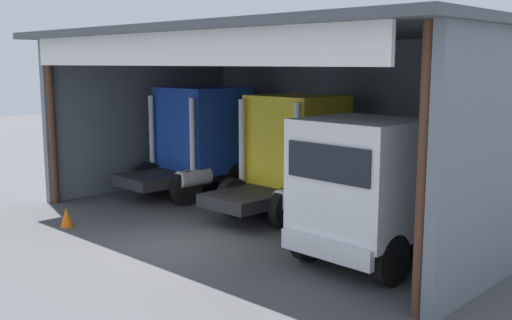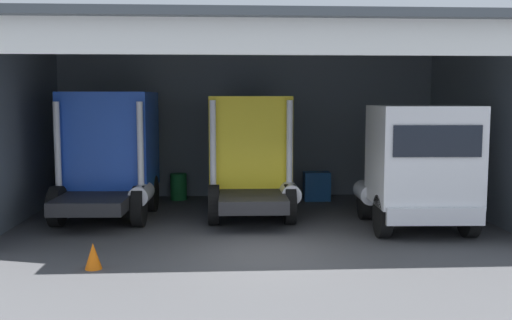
% 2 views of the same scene
% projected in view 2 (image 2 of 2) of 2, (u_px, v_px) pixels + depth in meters
% --- Properties ---
extents(ground_plane, '(80.00, 80.00, 0.00)m').
position_uv_depth(ground_plane, '(263.00, 252.00, 13.67)').
color(ground_plane, '#4C4C4F').
rests_on(ground_plane, ground).
extents(workshop_shed, '(14.32, 8.91, 5.52)m').
position_uv_depth(workshop_shed, '(252.00, 91.00, 18.09)').
color(workshop_shed, slate).
rests_on(workshop_shed, ground).
extents(truck_blue_center_right_bay, '(2.78, 4.69, 3.75)m').
position_uv_depth(truck_blue_center_right_bay, '(110.00, 151.00, 17.64)').
color(truck_blue_center_right_bay, '#1E47B7').
rests_on(truck_blue_center_right_bay, ground).
extents(truck_yellow_yard_outside, '(2.62, 4.62, 3.63)m').
position_uv_depth(truck_yellow_yard_outside, '(251.00, 153.00, 17.93)').
color(truck_yellow_yard_outside, yellow).
rests_on(truck_yellow_yard_outside, ground).
extents(truck_white_left_bay, '(2.74, 4.85, 3.38)m').
position_uv_depth(truck_white_left_bay, '(418.00, 165.00, 15.70)').
color(truck_white_left_bay, white).
rests_on(truck_white_left_bay, ground).
extents(oil_drum, '(0.58, 0.58, 0.92)m').
position_uv_depth(oil_drum, '(179.00, 187.00, 20.67)').
color(oil_drum, '#197233').
rests_on(oil_drum, ground).
extents(tool_cart, '(0.90, 0.60, 1.00)m').
position_uv_depth(tool_cart, '(317.00, 186.00, 20.52)').
color(tool_cart, '#1E59A5').
rests_on(tool_cart, ground).
extents(traffic_cone, '(0.36, 0.36, 0.56)m').
position_uv_depth(traffic_cone, '(93.00, 256.00, 12.32)').
color(traffic_cone, orange).
rests_on(traffic_cone, ground).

